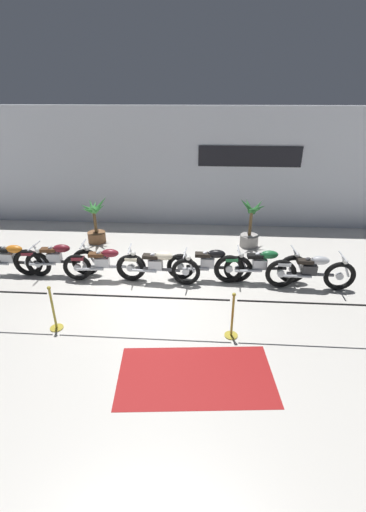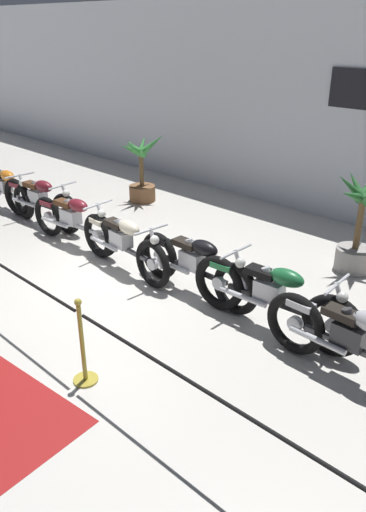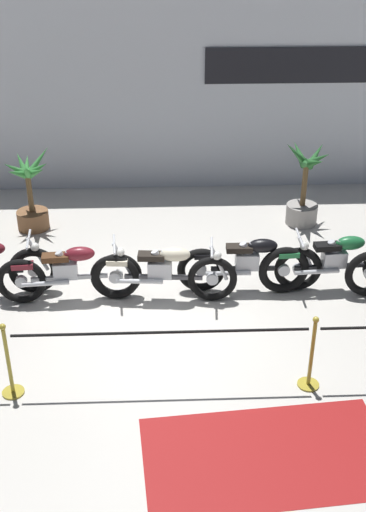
% 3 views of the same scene
% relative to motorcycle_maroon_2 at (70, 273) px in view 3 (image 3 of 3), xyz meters
% --- Properties ---
extents(ground_plane, '(120.00, 120.00, 0.00)m').
position_rel_motorcycle_maroon_2_xyz_m(ground_plane, '(1.37, -0.57, -0.48)').
color(ground_plane, silver).
extents(back_wall, '(28.00, 0.29, 4.20)m').
position_rel_motorcycle_maroon_2_xyz_m(back_wall, '(1.38, 4.56, 1.62)').
color(back_wall, silver).
rests_on(back_wall, ground).
extents(motorcycle_maroon_2, '(2.21, 0.62, 0.96)m').
position_rel_motorcycle_maroon_2_xyz_m(motorcycle_maroon_2, '(0.00, 0.00, 0.00)').
color(motorcycle_maroon_2, black).
rests_on(motorcycle_maroon_2, ground).
extents(motorcycle_cream_3, '(2.25, 0.62, 0.96)m').
position_rel_motorcycle_maroon_2_xyz_m(motorcycle_cream_3, '(1.43, -0.05, 0.00)').
color(motorcycle_cream_3, black).
rests_on(motorcycle_cream_3, ground).
extents(motorcycle_black_4, '(2.28, 0.62, 0.95)m').
position_rel_motorcycle_maroon_2_xyz_m(motorcycle_black_4, '(2.78, 0.17, -0.01)').
color(motorcycle_black_4, black).
rests_on(motorcycle_black_4, ground).
extents(motorcycle_green_5, '(2.47, 0.62, 0.98)m').
position_rel_motorcycle_maroon_2_xyz_m(motorcycle_green_5, '(4.14, 0.15, 0.01)').
color(motorcycle_green_5, black).
rests_on(motorcycle_green_5, ground).
extents(potted_palm_left_of_row, '(0.88, 1.03, 1.56)m').
position_rel_motorcycle_maroon_2_xyz_m(potted_palm_left_of_row, '(-0.99, 2.54, 0.19)').
color(potted_palm_left_of_row, brown).
rests_on(potted_palm_left_of_row, ground).
extents(potted_palm_right_of_row, '(0.90, 1.15, 1.64)m').
position_rel_motorcycle_maroon_2_xyz_m(potted_palm_right_of_row, '(4.09, 2.56, 0.20)').
color(potted_palm_right_of_row, gray).
rests_on(potted_palm_right_of_row, ground).
extents(stanchion_far_left, '(10.66, 0.28, 1.05)m').
position_rel_motorcycle_maroon_2_xyz_m(stanchion_far_left, '(-0.01, -2.15, 0.26)').
color(stanchion_far_left, gold).
rests_on(stanchion_far_left, ground).
extents(stanchion_mid_left, '(0.28, 0.28, 1.05)m').
position_rel_motorcycle_maroon_2_xyz_m(stanchion_mid_left, '(-0.50, -2.15, -0.12)').
color(stanchion_mid_left, gold).
rests_on(stanchion_mid_left, ground).
extents(stanchion_mid_right, '(0.28, 0.28, 1.05)m').
position_rel_motorcycle_maroon_2_xyz_m(stanchion_mid_right, '(3.24, -2.15, -0.12)').
color(stanchion_mid_right, gold).
rests_on(stanchion_mid_right, ground).
extents(floor_banner, '(2.91, 1.75, 0.01)m').
position_rel_motorcycle_maroon_2_xyz_m(floor_banner, '(2.54, -3.31, -0.47)').
color(floor_banner, maroon).
rests_on(floor_banner, ground).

